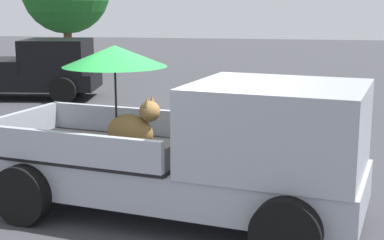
{
  "coord_description": "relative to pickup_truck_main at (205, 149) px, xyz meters",
  "views": [
    {
      "loc": [
        1.61,
        -7.25,
        2.87
      ],
      "look_at": [
        0.01,
        1.22,
        1.1
      ],
      "focal_mm": 53.42,
      "sensor_mm": 36.0,
      "label": 1
    }
  ],
  "objects": [
    {
      "name": "pickup_truck_main",
      "position": [
        0.0,
        0.0,
        0.0
      ],
      "size": [
        5.31,
        3.0,
        2.32
      ],
      "rotation": [
        0.0,
        0.0,
        -0.19
      ],
      "color": "black",
      "rests_on": "ground"
    },
    {
      "name": "pickup_truck_red",
      "position": [
        -7.04,
        8.98,
        -0.11
      ],
      "size": [
        5.01,
        2.73,
        1.8
      ],
      "rotation": [
        0.0,
        0.0,
        0.15
      ],
      "color": "black",
      "rests_on": "ground"
    },
    {
      "name": "ground_plane",
      "position": [
        -0.43,
        0.09,
        -0.99
      ],
      "size": [
        80.0,
        80.0,
        0.0
      ],
      "primitive_type": "plane",
      "color": "#38383D"
    }
  ]
}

